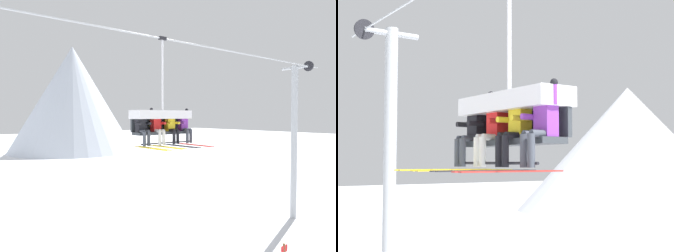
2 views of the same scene
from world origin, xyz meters
TOP-DOWN VIEW (x-y plane):
  - mountain_peak_east at (15.09, 41.58)m, footprint 20.08×20.08m
  - lift_tower_far at (10.66, -0.02)m, footprint 0.36×1.88m
  - lift_cable at (2.08, -0.80)m, footprint 19.15×0.05m
  - chairlift_chair at (0.41, -0.73)m, footprint 2.33×0.74m
  - skier_black at (-0.55, -0.95)m, footprint 0.46×1.70m
  - skier_red at (0.08, -0.94)m, footprint 0.48×1.70m
  - skier_yellow at (0.72, -0.95)m, footprint 0.46×1.70m
  - skier_purple at (1.36, -0.94)m, footprint 0.48×1.70m

SIDE VIEW (x-z plane):
  - lift_tower_far at x=10.66m, z-range 0.17..9.08m
  - skier_black at x=-0.55m, z-range 4.90..6.13m
  - skier_yellow at x=0.72m, z-range 4.90..6.13m
  - skier_red at x=0.08m, z-range 4.87..6.20m
  - skier_purple at x=1.36m, z-range 4.87..6.20m
  - chairlift_chair at x=0.41m, z-range 3.96..7.71m
  - mountain_peak_east at x=15.09m, z-range 0.00..17.14m
  - lift_cable at x=2.08m, z-range 8.61..8.66m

